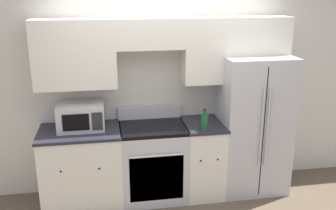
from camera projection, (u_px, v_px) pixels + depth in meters
name	position (u px, v px, depth m)	size (l,w,h in m)	color
ground_plane	(172.00, 207.00, 4.42)	(12.00, 12.00, 0.00)	brown
wall_back	(165.00, 75.00, 4.54)	(8.00, 0.39, 2.60)	beige
lower_cabinets_left	(82.00, 167.00, 4.40)	(0.94, 0.64, 0.92)	silver
lower_cabinets_right	(202.00, 158.00, 4.64)	(0.47, 0.64, 0.92)	silver
oven_range	(153.00, 161.00, 4.54)	(0.78, 0.65, 1.08)	#B7B7BC
refrigerator	(251.00, 123.00, 4.68)	(0.83, 0.76, 1.72)	#B7B7BC
microwave	(81.00, 116.00, 4.30)	(0.52, 0.42, 0.29)	#B7B7BC
bottle	(204.00, 121.00, 4.30)	(0.09, 0.09, 0.24)	#195928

